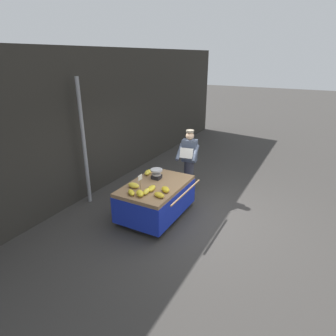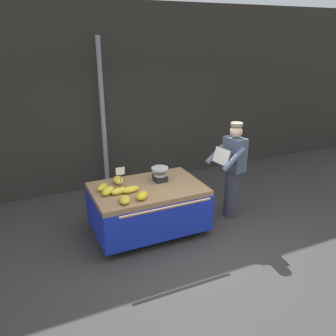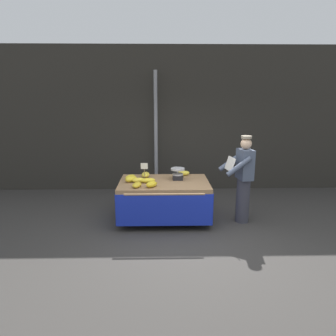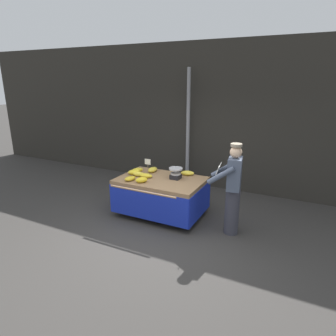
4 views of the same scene
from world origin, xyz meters
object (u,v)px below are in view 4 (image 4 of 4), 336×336
at_px(banana_bunch_1, 139,174).
at_px(vendor_person, 232,189).
at_px(street_pole, 188,130).
at_px(banana_cart, 161,188).
at_px(banana_bunch_6, 134,172).
at_px(banana_bunch_3, 153,170).
at_px(banana_bunch_0, 137,170).
at_px(banana_bunch_7, 130,178).
at_px(price_sign, 148,163).
at_px(banana_bunch_5, 188,173).
at_px(weighing_scale, 176,173).
at_px(banana_bunch_2, 146,176).
at_px(banana_bunch_4, 142,180).

distance_m(banana_bunch_1, vendor_person, 2.02).
bearing_deg(street_pole, vendor_person, -48.98).
xyz_separation_m(banana_cart, banana_bunch_6, (-0.65, -0.01, 0.26)).
distance_m(banana_bunch_3, vendor_person, 1.97).
bearing_deg(vendor_person, banana_bunch_0, 172.21).
bearing_deg(banana_bunch_7, price_sign, 78.36).
distance_m(banana_bunch_0, banana_bunch_6, 0.20).
height_order(banana_bunch_0, banana_bunch_5, banana_bunch_5).
bearing_deg(weighing_scale, banana_bunch_0, 177.36).
relative_size(street_pole, banana_bunch_0, 12.00).
xyz_separation_m(banana_bunch_2, banana_bunch_3, (-0.07, 0.41, 0.01)).
xyz_separation_m(weighing_scale, banana_bunch_0, (-0.96, 0.04, -0.07)).
height_order(banana_cart, vendor_person, vendor_person).
bearing_deg(banana_bunch_1, weighing_scale, 15.10).
xyz_separation_m(weighing_scale, banana_bunch_2, (-0.59, -0.22, -0.07)).
bearing_deg(banana_bunch_1, banana_bunch_5, 30.38).
bearing_deg(banana_cart, street_pole, 95.85).
relative_size(banana_cart, banana_bunch_2, 6.15).
xyz_separation_m(price_sign, banana_bunch_2, (0.08, -0.23, -0.20)).
height_order(banana_bunch_2, banana_bunch_4, banana_bunch_4).
distance_m(price_sign, banana_bunch_1, 0.31).
distance_m(street_pole, banana_cart, 2.09).
xyz_separation_m(banana_bunch_4, banana_bunch_5, (0.64, 0.83, -0.00)).
xyz_separation_m(street_pole, banana_bunch_2, (-0.12, -1.94, -0.68)).
bearing_deg(banana_bunch_6, vendor_person, -2.93).
bearing_deg(banana_bunch_7, banana_bunch_5, 42.75).
bearing_deg(banana_cart, banana_bunch_0, 165.04).
relative_size(weighing_scale, banana_bunch_0, 1.10).
bearing_deg(banana_bunch_3, weighing_scale, -16.23).
bearing_deg(banana_bunch_3, price_sign, -93.60).
bearing_deg(banana_bunch_3, street_pole, 82.85).
height_order(banana_bunch_6, banana_bunch_7, banana_bunch_6).
relative_size(banana_bunch_5, vendor_person, 0.17).
distance_m(weighing_scale, vendor_person, 1.28).
bearing_deg(banana_bunch_7, weighing_scale, 33.79).
relative_size(banana_bunch_1, banana_bunch_2, 0.88).
bearing_deg(banana_bunch_0, banana_bunch_4, -51.21).
height_order(street_pole, banana_bunch_5, street_pole).
bearing_deg(banana_bunch_0, banana_bunch_2, -35.51).
height_order(price_sign, banana_bunch_7, price_sign).
relative_size(banana_bunch_3, banana_bunch_7, 1.08).
distance_m(banana_bunch_5, vendor_person, 1.27).
bearing_deg(banana_bunch_1, banana_bunch_4, -50.06).
relative_size(banana_bunch_3, banana_bunch_5, 0.97).
bearing_deg(street_pole, banana_cart, -84.15).
height_order(street_pole, banana_bunch_2, street_pole).
height_order(street_pole, banana_bunch_6, street_pole).
bearing_deg(banana_bunch_4, banana_bunch_1, 129.94).
xyz_separation_m(price_sign, banana_bunch_1, (-0.10, -0.21, -0.20)).
xyz_separation_m(banana_cart, banana_bunch_2, (-0.31, -0.08, 0.25)).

